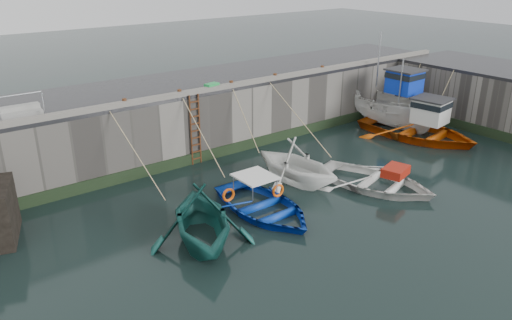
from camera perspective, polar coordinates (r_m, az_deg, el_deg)
ground at (r=17.38m, az=16.61°, el=-8.78°), size 120.00×120.00×0.00m
quay_back at (r=25.38m, az=-6.04°, el=5.56°), size 30.00×5.00×3.00m
road_back at (r=24.98m, az=-6.19°, el=9.04°), size 30.00×5.00×0.16m
kerb_back at (r=23.01m, az=-3.11°, el=8.48°), size 30.00×0.30×0.20m
algae_back at (r=23.75m, az=-2.71°, el=1.32°), size 30.00×0.08×0.50m
ladder at (r=22.26m, az=-6.94°, el=3.41°), size 0.51×0.08×3.20m
boat_near_white at (r=16.72m, az=-6.16°, el=-9.20°), size 5.12×5.43×2.27m
boat_near_white_rope at (r=20.07m, az=-12.53°, el=-4.02°), size 0.04×4.36×3.10m
boat_near_blue at (r=18.40m, az=0.83°, el=-5.96°), size 3.39×4.72×0.97m
boat_near_blue_rope at (r=21.41m, az=-5.87°, el=-1.88°), size 0.04×4.05×3.10m
boat_near_blacktrim at (r=20.91m, az=4.56°, el=-2.44°), size 4.12×4.60×2.18m
boat_near_blacktrim_rope at (r=23.33m, az=-0.97°, el=0.29°), size 0.04×3.15×3.10m
boat_near_navy at (r=20.92m, az=13.39°, el=-3.00°), size 4.75×5.73×1.03m
boat_near_navy_rope at (r=23.79m, az=5.00°, el=0.64°), size 0.04×4.89×3.10m
boat_far_white at (r=28.59m, az=15.38°, el=5.71°), size 2.47×6.09×5.32m
boat_far_orange at (r=27.15m, az=18.03°, el=3.28°), size 5.35×6.82×4.29m
fish_crate at (r=22.69m, az=-5.08°, el=8.36°), size 0.70×0.48×0.30m
railing at (r=20.67m, az=-25.50°, el=5.08°), size 1.60×1.05×1.00m
bollard_a at (r=20.80m, az=-14.79°, el=6.43°), size 0.18×0.18×0.28m
bollard_b at (r=21.83m, az=-8.74°, el=7.62°), size 0.18×0.18×0.28m
bollard_c at (r=23.19m, az=-2.84°, el=8.69°), size 0.18×0.18×0.28m
bollard_d at (r=24.72m, az=2.19°, el=9.54°), size 0.18×0.18×0.28m
bollard_e at (r=26.82m, az=7.58°, el=10.35°), size 0.18×0.18×0.28m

